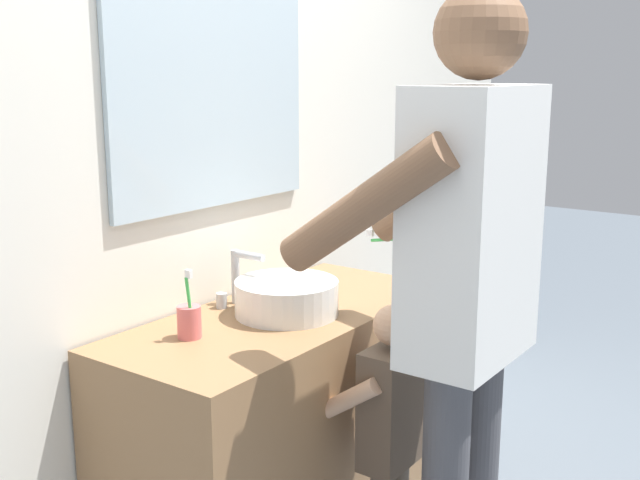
% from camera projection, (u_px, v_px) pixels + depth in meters
% --- Properties ---
extents(back_wall, '(4.40, 0.10, 2.70)m').
position_uv_depth(back_wall, '(204.00, 139.00, 2.55)').
color(back_wall, silver).
rests_on(back_wall, ground).
extents(vanity_cabinet, '(1.22, 0.54, 0.82)m').
position_uv_depth(vanity_cabinet, '(283.00, 431.00, 2.57)').
color(vanity_cabinet, olive).
rests_on(vanity_cabinet, ground).
extents(sink_basin, '(0.33, 0.33, 0.11)m').
position_uv_depth(sink_basin, '(287.00, 297.00, 2.46)').
color(sink_basin, silver).
rests_on(sink_basin, vanity_cabinet).
extents(faucet, '(0.18, 0.14, 0.18)m').
position_uv_depth(faucet, '(238.00, 280.00, 2.57)').
color(faucet, '#B7BABF').
rests_on(faucet, vanity_cabinet).
extents(toothbrush_cup, '(0.07, 0.07, 0.21)m').
position_uv_depth(toothbrush_cup, '(189.00, 321.00, 2.24)').
color(toothbrush_cup, '#D86666').
rests_on(toothbrush_cup, vanity_cabinet).
extents(child_toddler, '(0.28, 0.28, 0.92)m').
position_uv_depth(child_toddler, '(389.00, 424.00, 2.31)').
color(child_toddler, '#6B5B4C').
rests_on(child_toddler, ground).
extents(adult_parent, '(0.55, 0.58, 1.78)m').
position_uv_depth(adult_parent, '(464.00, 266.00, 2.05)').
color(adult_parent, '#47474C').
rests_on(adult_parent, ground).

